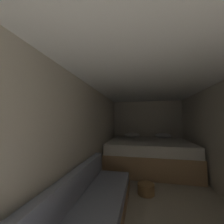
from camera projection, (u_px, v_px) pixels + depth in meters
name	position (u px, v px, depth m)	size (l,w,h in m)	color
ground_plane	(155.00, 204.00, 2.17)	(7.18, 7.18, 0.00)	#B2A893
wall_back	(147.00, 130.00, 4.78)	(2.42, 0.05, 2.01)	beige
wall_left	(86.00, 139.00, 2.47)	(0.05, 5.18, 2.01)	beige
ceiling_slab	(153.00, 79.00, 2.29)	(2.42, 5.18, 0.05)	white
bed	(149.00, 154.00, 3.83)	(2.20, 1.75, 0.92)	tan
sofa_left	(85.00, 220.00, 1.55)	(0.71, 2.60, 0.65)	#9E7247
wicker_basket	(146.00, 189.00, 2.48)	(0.30, 0.30, 0.18)	olive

